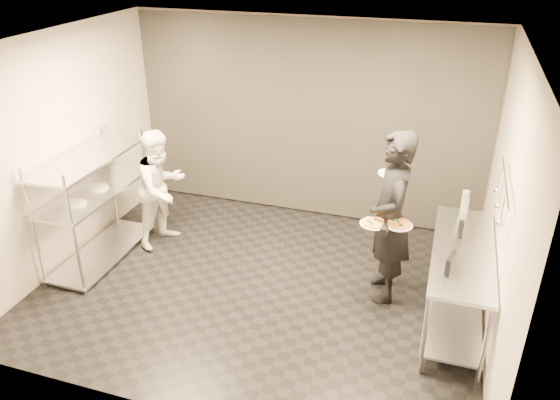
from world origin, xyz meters
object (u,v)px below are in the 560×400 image
(pizza_plate_far, at_px, (399,224))
(bottle_dark, at_px, (461,229))
(pos_monitor, at_px, (451,263))
(bottle_clear, at_px, (466,206))
(salad_plate, at_px, (390,172))
(waiter, at_px, (390,218))
(chef, at_px, (162,188))
(pass_rack, at_px, (95,202))
(pizza_plate_near, at_px, (374,223))
(prep_counter, at_px, (460,273))
(bottle_green, at_px, (465,202))

(pizza_plate_far, xyz_separation_m, bottle_dark, (0.62, 0.11, -0.01))
(pos_monitor, bearing_deg, bottle_clear, 98.13)
(bottle_dark, bearing_deg, salad_plate, 152.84)
(waiter, height_order, chef, waiter)
(pass_rack, distance_m, pizza_plate_near, 3.42)
(pizza_plate_near, bearing_deg, bottle_clear, 38.45)
(chef, distance_m, salad_plate, 2.93)
(prep_counter, bearing_deg, waiter, 159.33)
(chef, bearing_deg, pizza_plate_near, -82.36)
(chef, bearing_deg, prep_counter, -80.87)
(pass_rack, distance_m, bottle_green, 4.39)
(pizza_plate_far, bearing_deg, bottle_green, 46.93)
(pass_rack, distance_m, chef, 0.84)
(chef, bearing_deg, salad_plate, -70.86)
(waiter, height_order, bottle_dark, waiter)
(waiter, distance_m, pizza_plate_near, 0.27)
(bottle_green, bearing_deg, pizza_plate_near, -140.94)
(waiter, relative_size, pos_monitor, 8.57)
(pos_monitor, bearing_deg, waiter, 145.50)
(prep_counter, height_order, bottle_dark, bottle_dark)
(chef, relative_size, pizza_plate_far, 5.37)
(salad_plate, relative_size, bottle_dark, 1.33)
(pass_rack, xyz_separation_m, bottle_green, (4.31, 0.80, 0.29))
(salad_plate, height_order, bottle_clear, salad_plate)
(bottle_clear, xyz_separation_m, bottle_dark, (-0.04, -0.58, 0.00))
(pizza_plate_near, distance_m, salad_plate, 0.68)
(chef, xyz_separation_m, pizza_plate_near, (2.81, -0.52, 0.24))
(prep_counter, bearing_deg, salad_plate, 143.46)
(pass_rack, xyz_separation_m, pos_monitor, (4.21, -0.43, 0.23))
(pass_rack, height_order, waiter, waiter)
(prep_counter, bearing_deg, chef, 171.06)
(pos_monitor, bearing_deg, bottle_green, 99.03)
(pass_rack, distance_m, pizza_plate_far, 3.67)
(bottle_green, distance_m, bottle_dark, 0.58)
(waiter, relative_size, bottle_green, 7.30)
(prep_counter, relative_size, bottle_clear, 9.67)
(pos_monitor, relative_size, bottle_dark, 1.18)
(waiter, bearing_deg, bottle_clear, 106.49)
(waiter, xyz_separation_m, pizza_plate_far, (0.11, -0.18, 0.04))
(pass_rack, height_order, pizza_plate_near, pass_rack)
(pass_rack, relative_size, bottle_clear, 8.60)
(salad_plate, xyz_separation_m, bottle_dark, (0.82, -0.42, -0.36))
(pizza_plate_far, distance_m, salad_plate, 0.66)
(chef, bearing_deg, bottle_green, -68.64)
(pass_rack, bearing_deg, bottle_clear, 10.51)
(salad_plate, bearing_deg, bottle_dark, -27.16)
(waiter, height_order, pos_monitor, waiter)
(pizza_plate_far, xyz_separation_m, pos_monitor, (0.55, -0.55, -0.03))
(prep_counter, relative_size, chef, 1.15)
(bottle_green, bearing_deg, chef, -176.71)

